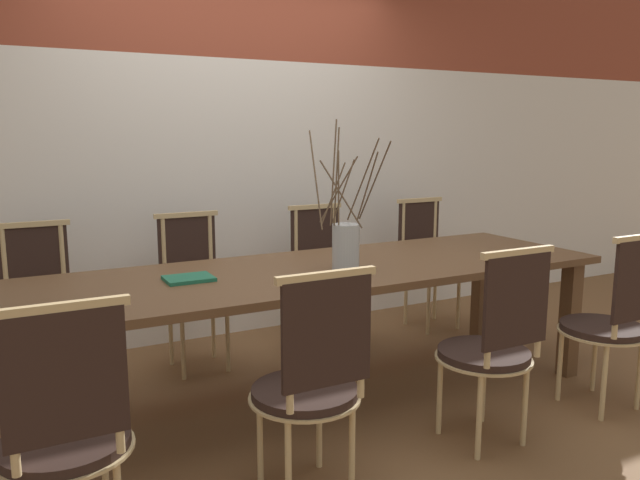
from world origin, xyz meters
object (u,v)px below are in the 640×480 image
object	(u,v)px
vase_centerpiece	(346,243)
chair_far_center	(324,273)
dining_table	(320,282)
chair_near_center	(492,343)
book_stack	(189,278)

from	to	relation	value
vase_centerpiece	chair_far_center	bearing A→B (deg)	68.53
dining_table	chair_far_center	xyz separation A→B (m)	(0.46, 0.82, -0.17)
dining_table	vase_centerpiece	xyz separation A→B (m)	(0.10, -0.09, 0.22)
dining_table	chair_far_center	bearing A→B (deg)	60.56
chair_near_center	chair_far_center	distance (m)	1.64
book_stack	dining_table	bearing A→B (deg)	-3.66
dining_table	chair_far_center	distance (m)	0.95
chair_far_center	vase_centerpiece	bearing A→B (deg)	68.53
chair_far_center	vase_centerpiece	world-z (taller)	vase_centerpiece
dining_table	vase_centerpiece	world-z (taller)	vase_centerpiece
chair_near_center	chair_far_center	bearing A→B (deg)	90.21
vase_centerpiece	book_stack	bearing A→B (deg)	170.15
dining_table	vase_centerpiece	distance (m)	0.26
chair_near_center	chair_far_center	xyz separation A→B (m)	(-0.01, 1.64, 0.00)
dining_table	chair_near_center	world-z (taller)	chair_near_center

